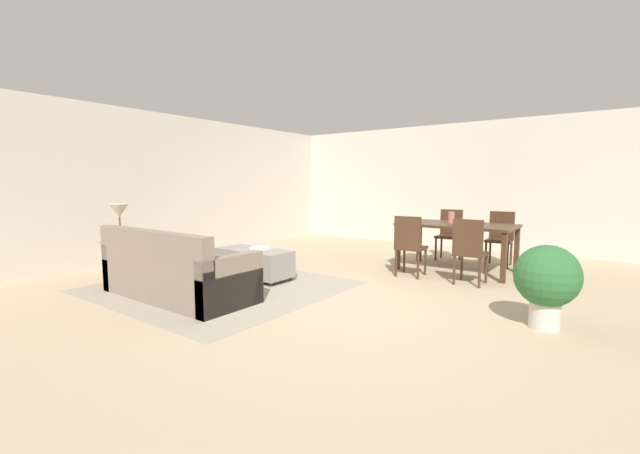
% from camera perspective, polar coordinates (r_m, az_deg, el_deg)
% --- Properties ---
extents(ground_plane, '(10.80, 10.80, 0.00)m').
position_cam_1_polar(ground_plane, '(4.98, 4.64, -10.26)').
color(ground_plane, tan).
extents(wall_back, '(9.00, 0.12, 2.70)m').
position_cam_1_polar(wall_back, '(9.41, 21.06, 5.40)').
color(wall_back, beige).
rests_on(wall_back, ground_plane).
extents(wall_left, '(0.12, 11.00, 2.70)m').
position_cam_1_polar(wall_left, '(8.36, -20.60, 5.38)').
color(wall_left, beige).
rests_on(wall_left, ground_plane).
extents(area_rug, '(3.00, 2.80, 0.01)m').
position_cam_1_polar(area_rug, '(5.78, -13.79, -8.05)').
color(area_rug, gray).
rests_on(area_rug, ground_plane).
extents(couch, '(2.07, 0.86, 0.86)m').
position_cam_1_polar(couch, '(5.35, -19.58, -6.21)').
color(couch, gray).
rests_on(couch, ground_plane).
extents(ottoman_table, '(1.17, 0.52, 0.44)m').
position_cam_1_polar(ottoman_table, '(6.11, -9.23, -4.83)').
color(ottoman_table, gray).
rests_on(ottoman_table, ground_plane).
extents(side_table, '(0.40, 0.40, 0.59)m').
position_cam_1_polar(side_table, '(6.47, -26.01, -2.87)').
color(side_table, olive).
rests_on(side_table, ground_plane).
extents(table_lamp, '(0.26, 0.26, 0.53)m').
position_cam_1_polar(table_lamp, '(6.41, -26.23, 1.86)').
color(table_lamp, brown).
rests_on(table_lamp, side_table).
extents(dining_table, '(1.74, 1.00, 0.76)m').
position_cam_1_polar(dining_table, '(6.88, 18.57, -0.26)').
color(dining_table, '#422B1C').
rests_on(dining_table, ground_plane).
extents(dining_chair_near_left, '(0.43, 0.43, 0.92)m').
position_cam_1_polar(dining_chair_near_left, '(6.24, 12.38, -2.15)').
color(dining_chair_near_left, '#422B1C').
rests_on(dining_chair_near_left, ground_plane).
extents(dining_chair_near_right, '(0.40, 0.40, 0.92)m').
position_cam_1_polar(dining_chair_near_right, '(5.96, 20.13, -2.77)').
color(dining_chair_near_right, '#422B1C').
rests_on(dining_chair_near_right, ground_plane).
extents(dining_chair_far_left, '(0.42, 0.42, 0.92)m').
position_cam_1_polar(dining_chair_far_left, '(7.87, 17.66, -0.60)').
color(dining_chair_far_left, '#422B1C').
rests_on(dining_chair_far_left, ground_plane).
extents(dining_chair_far_right, '(0.42, 0.42, 0.92)m').
position_cam_1_polar(dining_chair_far_right, '(7.64, 23.87, -1.03)').
color(dining_chair_far_right, '#422B1C').
rests_on(dining_chair_far_right, ground_plane).
extents(vase_centerpiece, '(0.11, 0.11, 0.19)m').
position_cam_1_polar(vase_centerpiece, '(6.90, 17.87, 1.27)').
color(vase_centerpiece, '#B26659').
rests_on(vase_centerpiece, dining_table).
extents(book_on_ottoman, '(0.27, 0.21, 0.03)m').
position_cam_1_polar(book_on_ottoman, '(6.08, -8.33, -2.92)').
color(book_on_ottoman, silver).
rests_on(book_on_ottoman, ottoman_table).
extents(potted_plant, '(0.60, 0.60, 0.82)m').
position_cam_1_polar(potted_plant, '(4.52, 29.11, -6.39)').
color(potted_plant, beige).
rests_on(potted_plant, ground_plane).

